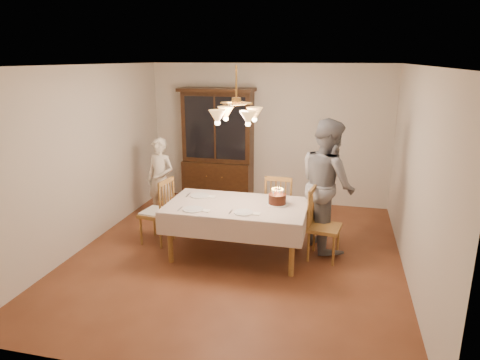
% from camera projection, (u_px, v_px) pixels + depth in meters
% --- Properties ---
extents(ground, '(5.00, 5.00, 0.00)m').
position_uv_depth(ground, '(237.00, 255.00, 6.05)').
color(ground, '#5E2F1A').
rests_on(ground, ground).
extents(room_shell, '(5.00, 5.00, 5.00)m').
position_uv_depth(room_shell, '(236.00, 145.00, 5.62)').
color(room_shell, white).
rests_on(room_shell, ground).
extents(dining_table, '(1.90, 1.10, 0.76)m').
position_uv_depth(dining_table, '(237.00, 210.00, 5.87)').
color(dining_table, brown).
rests_on(dining_table, ground).
extents(china_hutch, '(1.38, 0.54, 2.16)m').
position_uv_depth(china_hutch, '(218.00, 148.00, 8.08)').
color(china_hutch, black).
rests_on(china_hutch, ground).
extents(chair_far_side, '(0.45, 0.43, 1.00)m').
position_uv_depth(chair_far_side, '(280.00, 209.00, 6.60)').
color(chair_far_side, brown).
rests_on(chair_far_side, ground).
extents(chair_left_end, '(0.48, 0.50, 1.00)m').
position_uv_depth(chair_left_end, '(157.00, 214.00, 6.37)').
color(chair_left_end, brown).
rests_on(chair_left_end, ground).
extents(chair_right_end, '(0.48, 0.50, 1.00)m').
position_uv_depth(chair_right_end, '(323.00, 228.00, 5.85)').
color(chair_right_end, brown).
rests_on(chair_right_end, ground).
extents(elderly_woman, '(0.58, 0.45, 1.42)m').
position_uv_depth(elderly_woman, '(161.00, 180.00, 7.19)').
color(elderly_woman, '#F5E9CF').
rests_on(elderly_woman, ground).
extents(adult_in_grey, '(1.06, 1.15, 1.89)m').
position_uv_depth(adult_in_grey, '(327.00, 184.00, 6.11)').
color(adult_in_grey, slate).
rests_on(adult_in_grey, ground).
extents(birthday_cake, '(0.30, 0.30, 0.23)m').
position_uv_depth(birthday_cake, '(277.00, 199.00, 5.83)').
color(birthday_cake, white).
rests_on(birthday_cake, dining_table).
extents(place_setting_near_left, '(0.42, 0.27, 0.02)m').
position_uv_depth(place_setting_near_left, '(194.00, 209.00, 5.63)').
color(place_setting_near_left, white).
rests_on(place_setting_near_left, dining_table).
extents(place_setting_near_right, '(0.40, 0.25, 0.02)m').
position_uv_depth(place_setting_near_right, '(244.00, 213.00, 5.52)').
color(place_setting_near_right, white).
rests_on(place_setting_near_right, dining_table).
extents(place_setting_far_left, '(0.42, 0.27, 0.02)m').
position_uv_depth(place_setting_far_left, '(201.00, 196.00, 6.19)').
color(place_setting_far_left, white).
rests_on(place_setting_far_left, dining_table).
extents(chandelier, '(0.62, 0.62, 0.73)m').
position_uv_depth(chandelier, '(236.00, 115.00, 5.51)').
color(chandelier, '#BF8C3F').
rests_on(chandelier, ground).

